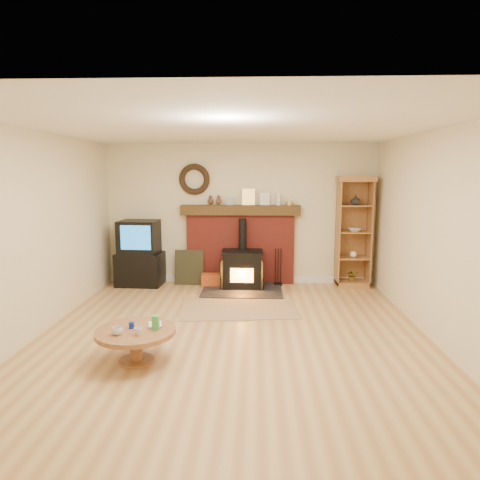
{
  "coord_description": "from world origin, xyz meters",
  "views": [
    {
      "loc": [
        0.29,
        -5.21,
        2.08
      ],
      "look_at": [
        0.06,
        1.0,
        1.09
      ],
      "focal_mm": 32.0,
      "sensor_mm": 36.0,
      "label": 1
    }
  ],
  "objects_px": {
    "curio_cabinet": "(353,232)",
    "coffee_table": "(136,336)",
    "tv_unit": "(140,254)",
    "wood_stove": "(242,271)"
  },
  "relations": [
    {
      "from": "curio_cabinet",
      "to": "coffee_table",
      "type": "bearing_deg",
      "value": -132.6
    },
    {
      "from": "wood_stove",
      "to": "curio_cabinet",
      "type": "height_order",
      "value": "curio_cabinet"
    },
    {
      "from": "coffee_table",
      "to": "tv_unit",
      "type": "bearing_deg",
      "value": 104.38
    },
    {
      "from": "tv_unit",
      "to": "coffee_table",
      "type": "relative_size",
      "value": 1.37
    },
    {
      "from": "tv_unit",
      "to": "curio_cabinet",
      "type": "bearing_deg",
      "value": 1.28
    },
    {
      "from": "tv_unit",
      "to": "coffee_table",
      "type": "bearing_deg",
      "value": -75.62
    },
    {
      "from": "curio_cabinet",
      "to": "coffee_table",
      "type": "relative_size",
      "value": 2.29
    },
    {
      "from": "wood_stove",
      "to": "tv_unit",
      "type": "distance_m",
      "value": 1.93
    },
    {
      "from": "wood_stove",
      "to": "tv_unit",
      "type": "xyz_separation_m",
      "value": [
        -1.91,
        0.2,
        0.25
      ]
    },
    {
      "from": "tv_unit",
      "to": "coffee_table",
      "type": "xyz_separation_m",
      "value": [
        0.84,
        -3.26,
        -0.27
      ]
    }
  ]
}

